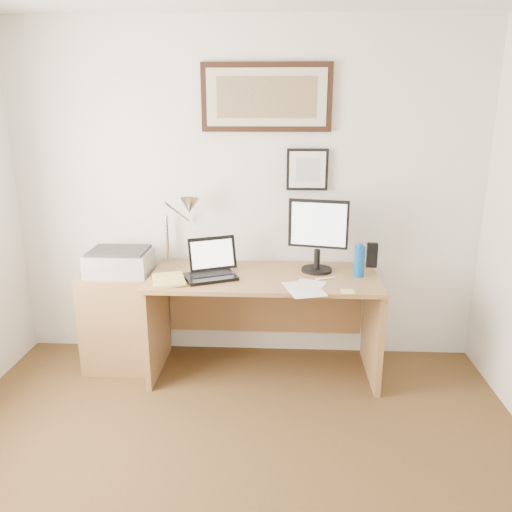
# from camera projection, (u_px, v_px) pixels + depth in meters

# --- Properties ---
(wall_back) EXTENTS (3.50, 0.02, 2.50)m
(wall_back) POSITION_uv_depth(u_px,v_px,m) (246.00, 196.00, 3.72)
(wall_back) COLOR white
(wall_back) RESTS_ON ground
(side_cabinet) EXTENTS (0.50, 0.40, 0.73)m
(side_cabinet) POSITION_uv_depth(u_px,v_px,m) (120.00, 320.00, 3.71)
(side_cabinet) COLOR olive
(side_cabinet) RESTS_ON floor
(water_bottle) EXTENTS (0.07, 0.07, 0.21)m
(water_bottle) POSITION_uv_depth(u_px,v_px,m) (359.00, 262.00, 3.45)
(water_bottle) COLOR #0B4D9B
(water_bottle) RESTS_ON desk
(bottle_cap) EXTENTS (0.04, 0.04, 0.02)m
(bottle_cap) POSITION_uv_depth(u_px,v_px,m) (360.00, 245.00, 3.42)
(bottle_cap) COLOR #0B4D9B
(bottle_cap) RESTS_ON water_bottle
(speaker) EXTENTS (0.09, 0.08, 0.18)m
(speaker) POSITION_uv_depth(u_px,v_px,m) (372.00, 255.00, 3.67)
(speaker) COLOR black
(speaker) RESTS_ON desk
(paper_sheet_a) EXTENTS (0.29, 0.36, 0.00)m
(paper_sheet_a) POSITION_uv_depth(u_px,v_px,m) (304.00, 289.00, 3.22)
(paper_sheet_a) COLOR white
(paper_sheet_a) RESTS_ON desk
(paper_sheet_b) EXTENTS (0.27, 0.32, 0.00)m
(paper_sheet_b) POSITION_uv_depth(u_px,v_px,m) (307.00, 286.00, 3.27)
(paper_sheet_b) COLOR white
(paper_sheet_b) RESTS_ON desk
(sticky_pad) EXTENTS (0.08, 0.08, 0.01)m
(sticky_pad) POSITION_uv_depth(u_px,v_px,m) (348.00, 292.00, 3.16)
(sticky_pad) COLOR #D6CC65
(sticky_pad) RESTS_ON desk
(marker_pen) EXTENTS (0.14, 0.06, 0.02)m
(marker_pen) POSITION_uv_depth(u_px,v_px,m) (326.00, 278.00, 3.41)
(marker_pen) COLOR white
(marker_pen) RESTS_ON desk
(book) EXTENTS (0.28, 0.34, 0.02)m
(book) POSITION_uv_depth(u_px,v_px,m) (153.00, 281.00, 3.35)
(book) COLOR #D5C664
(book) RESTS_ON desk
(desk) EXTENTS (1.60, 0.70, 0.75)m
(desk) POSITION_uv_depth(u_px,v_px,m) (264.00, 302.00, 3.65)
(desk) COLOR olive
(desk) RESTS_ON floor
(laptop) EXTENTS (0.41, 0.42, 0.26)m
(laptop) POSITION_uv_depth(u_px,v_px,m) (211.00, 268.00, 3.46)
(laptop) COLOR black
(laptop) RESTS_ON desk
(lcd_monitor) EXTENTS (0.42, 0.22, 0.52)m
(lcd_monitor) POSITION_uv_depth(u_px,v_px,m) (318.00, 232.00, 3.50)
(lcd_monitor) COLOR black
(lcd_monitor) RESTS_ON desk
(printer) EXTENTS (0.44, 0.34, 0.18)m
(printer) POSITION_uv_depth(u_px,v_px,m) (120.00, 262.00, 3.58)
(printer) COLOR #A3A3A6
(printer) RESTS_ON side_cabinet
(desk_lamp) EXTENTS (0.29, 0.27, 0.53)m
(desk_lamp) POSITION_uv_depth(u_px,v_px,m) (187.00, 208.00, 3.58)
(desk_lamp) COLOR silver
(desk_lamp) RESTS_ON desk
(picture_large) EXTENTS (0.92, 0.04, 0.47)m
(picture_large) POSITION_uv_depth(u_px,v_px,m) (266.00, 97.00, 3.49)
(picture_large) COLOR black
(picture_large) RESTS_ON wall_back
(picture_small) EXTENTS (0.30, 0.03, 0.30)m
(picture_small) POSITION_uv_depth(u_px,v_px,m) (307.00, 170.00, 3.61)
(picture_small) COLOR black
(picture_small) RESTS_ON wall_back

